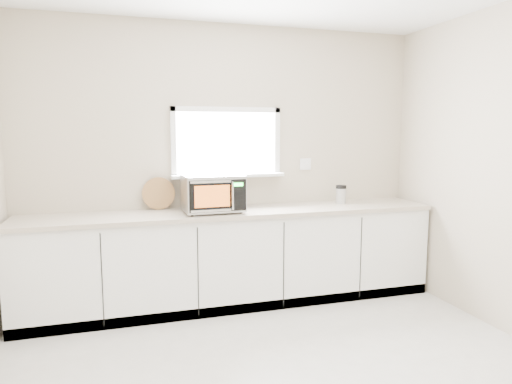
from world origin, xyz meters
name	(u,v)px	position (x,y,z in m)	size (l,w,h in m)	color
back_wall	(226,161)	(0.00, 2.00, 1.36)	(4.00, 0.17, 2.70)	#BAA894
cabinets	(234,259)	(0.00, 1.70, 0.44)	(3.92, 0.60, 0.88)	white
countertop	(234,212)	(0.00, 1.69, 0.90)	(3.92, 0.64, 0.04)	#B6AC96
microwave	(213,193)	(-0.21, 1.65, 1.10)	(0.55, 0.45, 0.35)	black
knife_block	(222,197)	(-0.12, 1.65, 1.06)	(0.13, 0.23, 0.32)	#3E2016
cutting_board	(159,193)	(-0.68, 1.94, 1.07)	(0.31, 0.31, 0.02)	olive
coffee_grinder	(341,194)	(1.16, 1.78, 1.02)	(0.14, 0.14, 0.19)	silver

